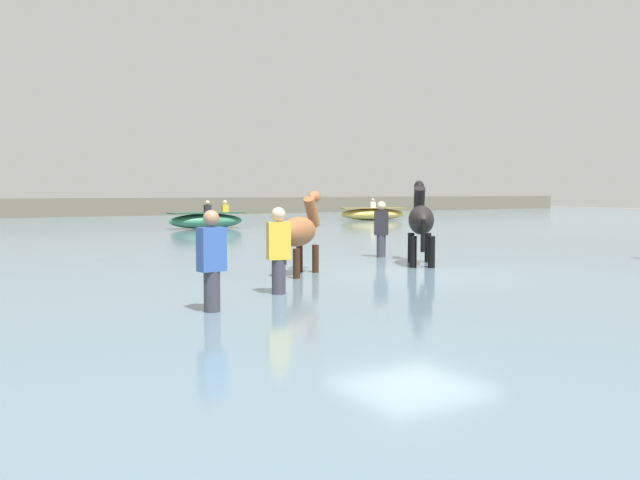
% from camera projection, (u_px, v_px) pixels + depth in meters
% --- Properties ---
extents(ground_plane, '(120.00, 120.00, 0.00)m').
position_uv_depth(ground_plane, '(412.00, 294.00, 12.35)').
color(ground_plane, '#756B56').
extents(water_surface, '(90.00, 90.00, 0.38)m').
position_uv_depth(water_surface, '(208.00, 246.00, 20.92)').
color(water_surface, slate).
rests_on(water_surface, ground).
extents(horse_lead_chestnut, '(1.51, 1.32, 1.86)m').
position_uv_depth(horse_lead_chestnut, '(299.00, 234.00, 12.07)').
color(horse_lead_chestnut, brown).
rests_on(horse_lead_chestnut, ground).
extents(horse_trailing_black, '(1.39, 1.74, 2.08)m').
position_uv_depth(horse_trailing_black, '(421.00, 222.00, 13.74)').
color(horse_trailing_black, black).
rests_on(horse_trailing_black, ground).
extents(boat_distant_east, '(3.04, 1.12, 1.12)m').
position_uv_depth(boat_distant_east, '(207.00, 220.00, 26.97)').
color(boat_distant_east, '#337556').
rests_on(boat_distant_east, water_surface).
extents(boat_far_inshore, '(3.57, 2.06, 1.12)m').
position_uv_depth(boat_far_inshore, '(373.00, 214.00, 35.03)').
color(boat_far_inshore, gold).
rests_on(boat_far_inshore, water_surface).
extents(person_spectator_far, '(0.34, 0.23, 1.63)m').
position_uv_depth(person_spectator_far, '(212.00, 272.00, 8.35)').
color(person_spectator_far, '#383842').
rests_on(person_spectator_far, ground).
extents(person_onlooker_right, '(0.38, 0.35, 1.63)m').
position_uv_depth(person_onlooker_right, '(381.00, 235.00, 15.30)').
color(person_onlooker_right, '#383842').
rests_on(person_onlooker_right, ground).
extents(person_onlooker_left, '(0.36, 0.27, 1.63)m').
position_uv_depth(person_onlooker_left, '(279.00, 260.00, 9.80)').
color(person_onlooker_left, '#383842').
rests_on(person_onlooker_left, ground).
extents(far_shoreline, '(80.00, 2.40, 1.47)m').
position_uv_depth(far_shoreline, '(67.00, 210.00, 40.27)').
color(far_shoreline, '#605B4C').
rests_on(far_shoreline, ground).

